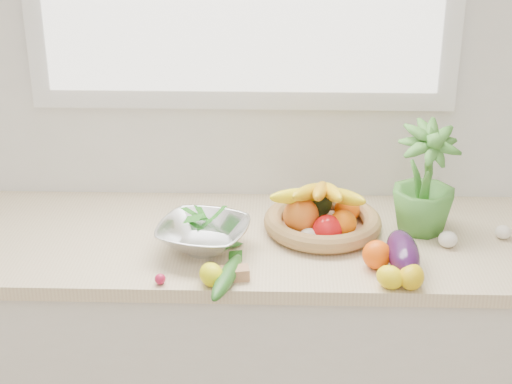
{
  "coord_description": "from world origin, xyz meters",
  "views": [
    {
      "loc": [
        0.11,
        -0.09,
        1.95
      ],
      "look_at": [
        0.05,
        1.93,
        1.05
      ],
      "focal_mm": 55.0,
      "sensor_mm": 36.0,
      "label": 1
    }
  ],
  "objects_px": {
    "eggplant": "(403,253)",
    "fruit_basket": "(322,215)",
    "apple": "(328,230)",
    "potted_herb": "(425,179)",
    "colander_with_spinach": "(203,230)",
    "cucumber": "(227,277)"
  },
  "relations": [
    {
      "from": "eggplant",
      "to": "fruit_basket",
      "type": "xyz_separation_m",
      "value": [
        -0.21,
        0.22,
        0.01
      ]
    },
    {
      "from": "fruit_basket",
      "to": "apple",
      "type": "bearing_deg",
      "value": -80.26
    },
    {
      "from": "potted_herb",
      "to": "colander_with_spinach",
      "type": "height_order",
      "value": "potted_herb"
    },
    {
      "from": "cucumber",
      "to": "colander_with_spinach",
      "type": "bearing_deg",
      "value": 112.75
    },
    {
      "from": "apple",
      "to": "colander_with_spinach",
      "type": "relative_size",
      "value": 0.28
    },
    {
      "from": "eggplant",
      "to": "colander_with_spinach",
      "type": "xyz_separation_m",
      "value": [
        -0.54,
        0.08,
        0.02
      ]
    },
    {
      "from": "apple",
      "to": "eggplant",
      "type": "relative_size",
      "value": 0.39
    },
    {
      "from": "fruit_basket",
      "to": "potted_herb",
      "type": "bearing_deg",
      "value": 3.28
    },
    {
      "from": "potted_herb",
      "to": "colander_with_spinach",
      "type": "bearing_deg",
      "value": -166.67
    },
    {
      "from": "eggplant",
      "to": "cucumber",
      "type": "xyz_separation_m",
      "value": [
        -0.47,
        -0.1,
        -0.02
      ]
    },
    {
      "from": "eggplant",
      "to": "colander_with_spinach",
      "type": "relative_size",
      "value": 0.73
    },
    {
      "from": "potted_herb",
      "to": "colander_with_spinach",
      "type": "distance_m",
      "value": 0.66
    },
    {
      "from": "potted_herb",
      "to": "fruit_basket",
      "type": "xyz_separation_m",
      "value": [
        -0.3,
        -0.02,
        -0.11
      ]
    },
    {
      "from": "eggplant",
      "to": "cucumber",
      "type": "distance_m",
      "value": 0.48
    },
    {
      "from": "cucumber",
      "to": "colander_with_spinach",
      "type": "xyz_separation_m",
      "value": [
        -0.08,
        0.18,
        0.04
      ]
    },
    {
      "from": "cucumber",
      "to": "colander_with_spinach",
      "type": "relative_size",
      "value": 0.78
    },
    {
      "from": "apple",
      "to": "eggplant",
      "type": "bearing_deg",
      "value": -35.23
    },
    {
      "from": "cucumber",
      "to": "fruit_basket",
      "type": "height_order",
      "value": "fruit_basket"
    },
    {
      "from": "eggplant",
      "to": "potted_herb",
      "type": "height_order",
      "value": "potted_herb"
    },
    {
      "from": "potted_herb",
      "to": "colander_with_spinach",
      "type": "xyz_separation_m",
      "value": [
        -0.63,
        -0.15,
        -0.1
      ]
    },
    {
      "from": "potted_herb",
      "to": "apple",
      "type": "bearing_deg",
      "value": -161.31
    },
    {
      "from": "fruit_basket",
      "to": "eggplant",
      "type": "bearing_deg",
      "value": -46.05
    }
  ]
}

